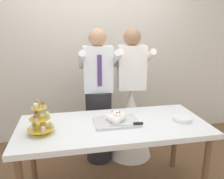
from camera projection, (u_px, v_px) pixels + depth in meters
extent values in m
cube|color=beige|center=(94.00, 43.00, 3.32)|extent=(5.20, 0.10, 2.90)
cube|color=silver|center=(113.00, 126.00, 2.18)|extent=(1.80, 0.80, 0.05)
cylinder|color=brown|center=(206.00, 171.00, 2.13)|extent=(0.06, 0.06, 0.72)
cylinder|color=brown|center=(32.00, 153.00, 2.43)|extent=(0.06, 0.06, 0.72)
cylinder|color=brown|center=(174.00, 139.00, 2.74)|extent=(0.06, 0.06, 0.72)
cylinder|color=gold|center=(41.00, 133.00, 1.98)|extent=(0.17, 0.17, 0.01)
cylinder|color=gold|center=(40.00, 117.00, 1.94)|extent=(0.01, 0.01, 0.31)
cylinder|color=gold|center=(41.00, 129.00, 1.97)|extent=(0.23, 0.23, 0.01)
cylinder|color=#D1B784|center=(51.00, 126.00, 1.98)|extent=(0.04, 0.04, 0.03)
sphere|color=beige|center=(51.00, 123.00, 1.97)|extent=(0.04, 0.04, 0.04)
cylinder|color=#D1B784|center=(44.00, 123.00, 2.05)|extent=(0.04, 0.04, 0.03)
sphere|color=#D6B27A|center=(43.00, 120.00, 2.04)|extent=(0.04, 0.04, 0.04)
cylinder|color=#D1B784|center=(34.00, 124.00, 2.01)|extent=(0.04, 0.04, 0.03)
sphere|color=#D6B27A|center=(34.00, 122.00, 2.00)|extent=(0.04, 0.04, 0.04)
cylinder|color=#D1B784|center=(31.00, 130.00, 1.90)|extent=(0.04, 0.04, 0.03)
sphere|color=beige|center=(31.00, 127.00, 1.89)|extent=(0.04, 0.04, 0.04)
cylinder|color=#D1B784|center=(43.00, 131.00, 1.89)|extent=(0.04, 0.04, 0.03)
sphere|color=#EAB7C6|center=(43.00, 128.00, 1.88)|extent=(0.04, 0.04, 0.04)
cylinder|color=gold|center=(40.00, 118.00, 1.94)|extent=(0.18, 0.18, 0.01)
cylinder|color=#D1B784|center=(47.00, 116.00, 1.95)|extent=(0.04, 0.04, 0.03)
sphere|color=beige|center=(47.00, 113.00, 1.94)|extent=(0.04, 0.04, 0.04)
cylinder|color=#D1B784|center=(36.00, 115.00, 1.98)|extent=(0.04, 0.04, 0.03)
sphere|color=brown|center=(36.00, 112.00, 1.97)|extent=(0.04, 0.04, 0.04)
cylinder|color=#D1B784|center=(36.00, 119.00, 1.88)|extent=(0.04, 0.04, 0.03)
sphere|color=brown|center=(35.00, 117.00, 1.87)|extent=(0.04, 0.04, 0.04)
cylinder|color=gold|center=(39.00, 108.00, 1.92)|extent=(0.13, 0.13, 0.01)
cylinder|color=#D1B784|center=(43.00, 106.00, 1.92)|extent=(0.04, 0.04, 0.03)
sphere|color=brown|center=(43.00, 103.00, 1.92)|extent=(0.04, 0.04, 0.04)
cylinder|color=#D1B784|center=(37.00, 105.00, 1.94)|extent=(0.04, 0.04, 0.03)
sphere|color=brown|center=(37.00, 102.00, 1.93)|extent=(0.04, 0.04, 0.04)
cylinder|color=#D1B784|center=(36.00, 107.00, 1.88)|extent=(0.04, 0.04, 0.03)
sphere|color=white|center=(36.00, 105.00, 1.87)|extent=(0.04, 0.04, 0.04)
cube|color=silver|center=(116.00, 122.00, 2.19)|extent=(0.42, 0.31, 0.02)
sphere|color=white|center=(121.00, 117.00, 2.19)|extent=(0.09, 0.09, 0.09)
sphere|color=white|center=(119.00, 116.00, 2.23)|extent=(0.09, 0.09, 0.09)
sphere|color=white|center=(114.00, 116.00, 2.22)|extent=(0.09, 0.09, 0.09)
sphere|color=white|center=(109.00, 117.00, 2.20)|extent=(0.07, 0.07, 0.07)
sphere|color=white|center=(112.00, 119.00, 2.15)|extent=(0.08, 0.08, 0.08)
sphere|color=white|center=(116.00, 121.00, 2.10)|extent=(0.08, 0.08, 0.08)
sphere|color=white|center=(120.00, 119.00, 2.16)|extent=(0.07, 0.07, 0.07)
sphere|color=white|center=(116.00, 116.00, 2.18)|extent=(0.11, 0.11, 0.11)
sphere|color=#DB474C|center=(113.00, 112.00, 2.19)|extent=(0.02, 0.02, 0.02)
sphere|color=#DB474C|center=(119.00, 112.00, 2.16)|extent=(0.02, 0.02, 0.02)
sphere|color=#2D1938|center=(116.00, 112.00, 2.18)|extent=(0.02, 0.02, 0.02)
sphere|color=#B21923|center=(117.00, 113.00, 2.14)|extent=(0.02, 0.02, 0.02)
cube|color=silver|center=(122.00, 125.00, 2.08)|extent=(0.23, 0.04, 0.00)
cube|color=black|center=(138.00, 123.00, 2.10)|extent=(0.09, 0.03, 0.02)
cylinder|color=white|center=(182.00, 120.00, 2.24)|extent=(0.17, 0.17, 0.01)
cylinder|color=white|center=(182.00, 119.00, 2.23)|extent=(0.17, 0.17, 0.01)
cylinder|color=white|center=(182.00, 118.00, 2.23)|extent=(0.17, 0.17, 0.01)
cylinder|color=white|center=(183.00, 117.00, 2.22)|extent=(0.17, 0.17, 0.01)
cylinder|color=#232328|center=(99.00, 126.00, 2.87)|extent=(0.32, 0.32, 0.92)
cube|color=white|center=(98.00, 69.00, 2.67)|extent=(0.35, 0.21, 0.54)
sphere|color=tan|center=(97.00, 38.00, 2.58)|extent=(0.21, 0.21, 0.21)
cylinder|color=white|center=(82.00, 60.00, 2.62)|extent=(0.09, 0.49, 0.28)
cylinder|color=white|center=(114.00, 60.00, 2.68)|extent=(0.09, 0.49, 0.28)
cube|color=#4C3372|center=(100.00, 71.00, 2.57)|extent=(0.05, 0.01, 0.36)
cone|color=white|center=(130.00, 123.00, 2.98)|extent=(0.56, 0.56, 0.92)
cube|color=white|center=(132.00, 68.00, 2.78)|extent=(0.35, 0.23, 0.54)
sphere|color=#997054|center=(132.00, 37.00, 2.68)|extent=(0.21, 0.21, 0.21)
cylinder|color=white|center=(117.00, 59.00, 2.73)|extent=(0.11, 0.49, 0.28)
cylinder|color=white|center=(148.00, 58.00, 2.78)|extent=(0.11, 0.49, 0.28)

